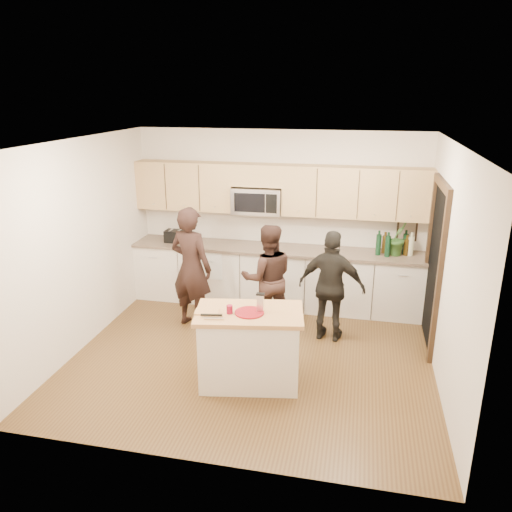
% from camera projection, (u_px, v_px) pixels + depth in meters
% --- Properties ---
extents(floor, '(4.50, 4.50, 0.00)m').
position_uv_depth(floor, '(252.00, 355.00, 6.44)').
color(floor, brown).
rests_on(floor, ground).
extents(room_shell, '(4.52, 4.02, 2.71)m').
position_uv_depth(room_shell, '(252.00, 226.00, 5.89)').
color(room_shell, beige).
rests_on(room_shell, ground).
extents(back_cabinetry, '(4.50, 0.66, 0.94)m').
position_uv_depth(back_cabinetry, '(275.00, 276.00, 7.85)').
color(back_cabinetry, silver).
rests_on(back_cabinetry, ground).
extents(upper_cabinetry, '(4.50, 0.33, 0.75)m').
position_uv_depth(upper_cabinetry, '(280.00, 188.00, 7.55)').
color(upper_cabinetry, tan).
rests_on(upper_cabinetry, ground).
extents(microwave, '(0.76, 0.41, 0.40)m').
position_uv_depth(microwave, '(258.00, 200.00, 7.64)').
color(microwave, silver).
rests_on(microwave, ground).
extents(doorway, '(0.06, 1.25, 2.20)m').
position_uv_depth(doorway, '(435.00, 260.00, 6.46)').
color(doorway, black).
rests_on(doorway, ground).
extents(framed_picture, '(0.30, 0.03, 0.38)m').
position_uv_depth(framed_picture, '(407.00, 229.00, 7.48)').
color(framed_picture, black).
rests_on(framed_picture, ground).
extents(dish_towel, '(0.34, 0.60, 0.48)m').
position_uv_depth(dish_towel, '(213.00, 256.00, 7.76)').
color(dish_towel, white).
rests_on(dish_towel, ground).
extents(island, '(1.30, 0.89, 0.90)m').
position_uv_depth(island, '(249.00, 347.00, 5.72)').
color(island, silver).
rests_on(island, ground).
extents(red_plate, '(0.33, 0.33, 0.02)m').
position_uv_depth(red_plate, '(249.00, 313.00, 5.54)').
color(red_plate, maroon).
rests_on(red_plate, island).
extents(box_grater, '(0.09, 0.06, 0.21)m').
position_uv_depth(box_grater, '(260.00, 302.00, 5.53)').
color(box_grater, silver).
rests_on(box_grater, red_plate).
extents(drink_glass, '(0.07, 0.07, 0.10)m').
position_uv_depth(drink_glass, '(230.00, 309.00, 5.52)').
color(drink_glass, maroon).
rests_on(drink_glass, island).
extents(cutting_board, '(0.29, 0.21, 0.02)m').
position_uv_depth(cutting_board, '(207.00, 312.00, 5.55)').
color(cutting_board, '#B08749').
rests_on(cutting_board, island).
extents(tongs, '(0.24, 0.07, 0.02)m').
position_uv_depth(tongs, '(211.00, 315.00, 5.44)').
color(tongs, black).
rests_on(tongs, cutting_board).
extents(knife, '(0.23, 0.06, 0.01)m').
position_uv_depth(knife, '(214.00, 318.00, 5.38)').
color(knife, silver).
rests_on(knife, cutting_board).
extents(toaster, '(0.32, 0.22, 0.19)m').
position_uv_depth(toaster, '(175.00, 236.00, 7.98)').
color(toaster, black).
rests_on(toaster, back_cabinetry).
extents(bottle_cluster, '(0.55, 0.25, 0.37)m').
position_uv_depth(bottle_cluster, '(396.00, 244.00, 7.32)').
color(bottle_cluster, black).
rests_on(bottle_cluster, back_cabinetry).
extents(orchid, '(0.37, 0.36, 0.52)m').
position_uv_depth(orchid, '(398.00, 238.00, 7.29)').
color(orchid, '#356528').
rests_on(orchid, back_cabinetry).
extents(woman_left, '(0.73, 0.58, 1.76)m').
position_uv_depth(woman_left, '(191.00, 268.00, 7.02)').
color(woman_left, black).
rests_on(woman_left, ground).
extents(woman_center, '(0.89, 0.79, 1.54)m').
position_uv_depth(woman_center, '(268.00, 278.00, 6.92)').
color(woman_center, black).
rests_on(woman_center, ground).
extents(woman_right, '(0.95, 0.51, 1.53)m').
position_uv_depth(woman_right, '(332.00, 286.00, 6.65)').
color(woman_right, black).
rests_on(woman_right, ground).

